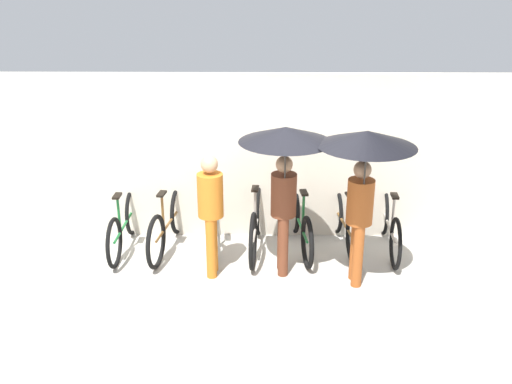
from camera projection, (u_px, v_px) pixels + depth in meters
ground_plane at (255, 302)px, 6.73m from camera, size 30.00×30.00×0.00m
back_wall at (257, 157)px, 8.05m from camera, size 11.69×0.12×2.37m
parked_bicycle_0 at (124, 225)px, 7.91m from camera, size 0.44×1.70×1.10m
parked_bicycle_1 at (168, 224)px, 7.91m from camera, size 0.44×1.79×0.99m
parked_bicycle_2 at (212, 221)px, 7.96m from camera, size 0.44×1.80×0.98m
parked_bicycle_3 at (256, 223)px, 7.87m from camera, size 0.44×1.82×1.04m
parked_bicycle_4 at (300, 224)px, 7.93m from camera, size 0.44×1.78×0.97m
parked_bicycle_5 at (344, 223)px, 7.95m from camera, size 0.44×1.74×1.04m
parked_bicycle_6 at (389, 225)px, 7.89m from camera, size 0.44×1.75×1.01m
pedestrian_leading at (211, 207)px, 7.04m from camera, size 0.32×0.32×1.59m
pedestrian_center at (285, 157)px, 6.74m from camera, size 1.11×1.11×1.97m
pedestrian_trailing at (365, 162)px, 6.49m from camera, size 1.12×1.12×2.00m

